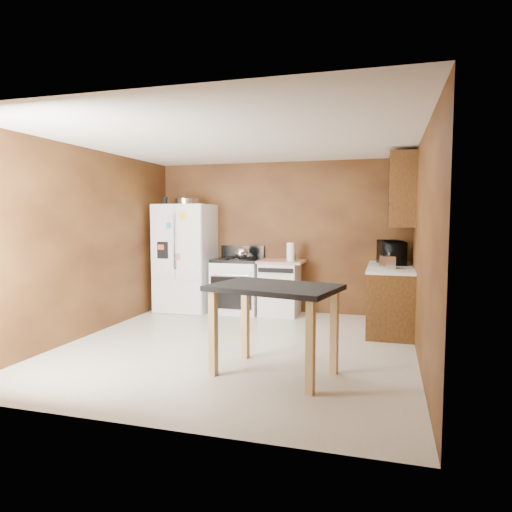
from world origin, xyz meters
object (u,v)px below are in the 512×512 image
at_px(roasting_pan, 187,201).
at_px(microwave, 391,253).
at_px(green_canister, 293,257).
at_px(refrigerator, 185,258).
at_px(gas_range, 237,285).
at_px(island, 274,299).
at_px(kettle, 241,253).
at_px(pen_cup, 165,201).
at_px(paper_towel, 291,252).
at_px(dishwasher, 280,287).
at_px(toaster, 387,262).

xyz_separation_m(roasting_pan, microwave, (3.30, -0.12, -0.79)).
xyz_separation_m(roasting_pan, green_canister, (1.78, 0.14, -0.90)).
xyz_separation_m(refrigerator, gas_range, (0.91, 0.06, -0.44)).
bearing_deg(island, kettle, 114.37).
distance_m(green_canister, gas_range, 1.04).
distance_m(kettle, gas_range, 0.57).
xyz_separation_m(microwave, gas_range, (-2.44, 0.20, -0.59)).
height_order(pen_cup, microwave, pen_cup).
relative_size(paper_towel, gas_range, 0.27).
bearing_deg(refrigerator, dishwasher, 2.99).
height_order(pen_cup, paper_towel, pen_cup).
xyz_separation_m(toaster, dishwasher, (-1.67, 0.84, -0.53)).
relative_size(green_canister, refrigerator, 0.07).
distance_m(pen_cup, gas_range, 1.86).
xyz_separation_m(green_canister, dishwasher, (-0.20, -0.04, -0.50)).
distance_m(pen_cup, microwave, 3.75).
relative_size(pen_cup, paper_towel, 0.43).
distance_m(roasting_pan, pen_cup, 0.37).
relative_size(microwave, island, 0.41).
bearing_deg(island, pen_cup, 134.23).
xyz_separation_m(pen_cup, island, (2.53, -2.60, -1.09)).
height_order(paper_towel, gas_range, paper_towel).
relative_size(paper_towel, dishwasher, 0.33).
bearing_deg(roasting_pan, pen_cup, -165.41).
distance_m(roasting_pan, gas_range, 1.63).
height_order(kettle, paper_towel, paper_towel).
bearing_deg(toaster, kettle, 143.01).
height_order(roasting_pan, refrigerator, roasting_pan).
xyz_separation_m(paper_towel, microwave, (1.53, -0.13, 0.02)).
bearing_deg(toaster, roasting_pan, 147.22).
height_order(toaster, microwave, microwave).
relative_size(kettle, refrigerator, 0.12).
height_order(pen_cup, kettle, pen_cup).
bearing_deg(dishwasher, toaster, -26.65).
relative_size(kettle, green_canister, 1.79).
bearing_deg(gas_range, green_canister, 3.70).
relative_size(pen_cup, kettle, 0.59).
bearing_deg(refrigerator, pen_cup, -158.87).
height_order(paper_towel, toaster, paper_towel).
distance_m(roasting_pan, refrigerator, 0.95).
relative_size(pen_cup, toaster, 0.54).
relative_size(microwave, dishwasher, 0.63).
height_order(microwave, dishwasher, microwave).
height_order(roasting_pan, microwave, roasting_pan).
distance_m(microwave, island, 2.83).
xyz_separation_m(kettle, dishwasher, (0.61, 0.15, -0.55)).
relative_size(pen_cup, dishwasher, 0.14).
bearing_deg(dishwasher, refrigerator, -177.01).
distance_m(gas_range, island, 3.08).
bearing_deg(microwave, roasting_pan, 73.81).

